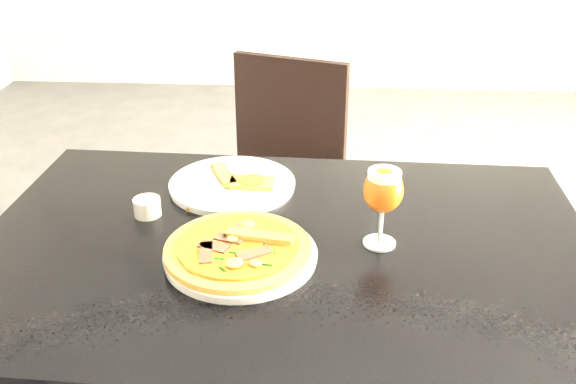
# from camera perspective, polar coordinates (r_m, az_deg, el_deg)

# --- Properties ---
(dining_table) EXTENTS (1.22, 0.84, 0.75)m
(dining_table) POSITION_cam_1_polar(r_m,az_deg,el_deg) (1.29, -0.29, -7.91)
(dining_table) COLOR black
(dining_table) RESTS_ON ground
(chair_far) EXTENTS (0.50, 0.50, 0.86)m
(chair_far) POSITION_cam_1_polar(r_m,az_deg,el_deg) (2.07, -1.02, 0.63)
(chair_far) COLOR black
(chair_far) RESTS_ON ground
(plate_main) EXTENTS (0.38, 0.38, 0.02)m
(plate_main) POSITION_cam_1_polar(r_m,az_deg,el_deg) (1.19, -4.23, -5.64)
(plate_main) COLOR silver
(plate_main) RESTS_ON dining_table
(pizza) EXTENTS (0.27, 0.27, 0.03)m
(pizza) POSITION_cam_1_polar(r_m,az_deg,el_deg) (1.19, -4.40, -4.95)
(pizza) COLOR #9B6225
(pizza) RESTS_ON plate_main
(plate_second) EXTENTS (0.36, 0.36, 0.01)m
(plate_second) POSITION_cam_1_polar(r_m,az_deg,el_deg) (1.45, -4.97, 0.67)
(plate_second) COLOR silver
(plate_second) RESTS_ON dining_table
(crust_scraps) EXTENTS (0.16, 0.13, 0.01)m
(crust_scraps) POSITION_cam_1_polar(r_m,az_deg,el_deg) (1.44, -4.07, 1.13)
(crust_scraps) COLOR #9B6225
(crust_scraps) RESTS_ON plate_second
(loose_crust) EXTENTS (0.11, 0.06, 0.01)m
(loose_crust) POSITION_cam_1_polar(r_m,az_deg,el_deg) (1.38, -6.80, -1.05)
(loose_crust) COLOR #9B6225
(loose_crust) RESTS_ON dining_table
(sauce_cup) EXTENTS (0.06, 0.06, 0.04)m
(sauce_cup) POSITION_cam_1_polar(r_m,az_deg,el_deg) (1.36, -12.41, -1.24)
(sauce_cup) COLOR beige
(sauce_cup) RESTS_ON dining_table
(beer_glass) EXTENTS (0.08, 0.08, 0.16)m
(beer_glass) POSITION_cam_1_polar(r_m,az_deg,el_deg) (1.20, 8.47, 0.09)
(beer_glass) COLOR #B3B7BC
(beer_glass) RESTS_ON dining_table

